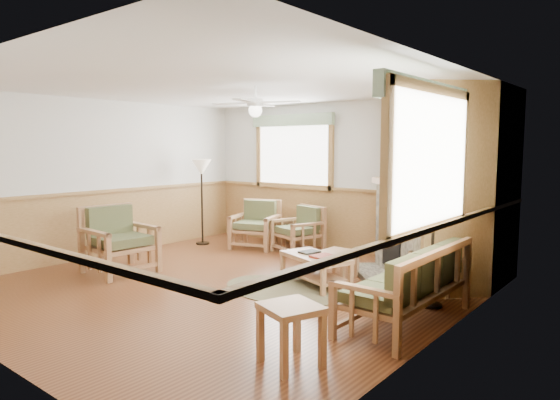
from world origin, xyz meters
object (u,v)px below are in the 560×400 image
Objects in this scene: coffee_table at (315,270)px; armchair_left at (120,240)px; armchair_back_right at (298,230)px; armchair_back_left at (255,224)px; floor_lamp_left at (202,202)px; end_table_sofa at (291,335)px; sofa at (406,284)px; footstool at (339,264)px; floor_lamp_right at (433,237)px; end_table_chairs at (278,233)px.

armchair_left is at bearing -134.86° from coffee_table.
armchair_back_left is at bearing -151.79° from armchair_back_right.
armchair_back_left is 0.53× the size of floor_lamp_left.
end_table_sofa is at bearing -98.83° from armchair_left.
sofa is 3.43× the size of end_table_sofa.
floor_lamp_left is (-3.41, 0.44, 0.63)m from footstool.
floor_lamp_right is (4.98, -0.87, 0.01)m from floor_lamp_left.
armchair_back_left is 5.12m from end_table_sofa.
footstool is at bearing -7.40° from floor_lamp_left.
armchair_left reaches higher than armchair_back_right.
coffee_table is at bearing 120.23° from end_table_sofa.
end_table_sofa is 5.68m from floor_lamp_left.
floor_lamp_right is (0.32, 2.32, 0.57)m from end_table_sofa.
armchair_back_left is 0.84× the size of coffee_table.
end_table_sofa is 1.19× the size of footstool.
armchair_back_right is (-3.08, 2.15, -0.01)m from sofa.
armchair_back_right is 0.67m from end_table_chairs.
armchair_back_right is at bearing -18.94° from armchair_left.
floor_lamp_left reaches higher than footstool.
floor_lamp_left is (-4.98, 1.58, 0.40)m from sofa.
coffee_table reaches higher than footstool.
armchair_back_left is 2.71m from armchair_left.
armchair_back_right is 1.53× the size of end_table_sofa.
coffee_table is (2.69, 1.29, -0.29)m from armchair_left.
coffee_table is at bearing -39.90° from end_table_chairs.
sofa is at bearing -76.64° from armchair_left.
end_table_chairs is at bearing -179.75° from armchair_back_right.
coffee_table is (1.48, -1.56, -0.20)m from armchair_back_right.
armchair_back_right is 1.83m from footstool.
end_table_chairs is 4.09m from floor_lamp_right.
floor_lamp_left is (-4.66, 3.19, 0.56)m from end_table_sofa.
armchair_back_right is at bearing 126.30° from end_table_sofa.
end_table_sofa is at bearing -97.78° from floor_lamp_right.
sofa is at bearing -90.00° from floor_lamp_right.
sofa reaches higher than armchair_back_right.
end_table_chairs is at bearing 35.16° from armchair_back_left.
footstool is at bearing -51.86° from armchair_left.
armchair_back_right reaches higher than coffee_table.
floor_lamp_right is at bearing -15.21° from footstool.
end_table_chairs is 0.31× the size of floor_lamp_left.
coffee_table is 3.58m from floor_lamp_left.
coffee_table is 2.55m from end_table_sofa.
end_table_chairs is at bearing 31.03° from floor_lamp_left.
footstool is (-1.57, 1.14, -0.23)m from sofa.
armchair_left is 0.60× the size of floor_lamp_left.
end_table_chairs is (-3.70, 2.35, -0.17)m from sofa.
end_table_sofa is at bearing -35.85° from armchair_back_right.
floor_lamp_left is at bearing -177.51° from armchair_back_left.
end_table_chairs is (0.26, 0.36, -0.18)m from armchair_back_left.
armchair_left reaches higher than end_table_sofa.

